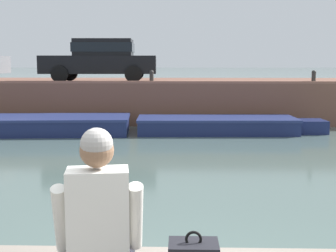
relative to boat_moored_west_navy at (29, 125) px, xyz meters
The scene contains 9 objects.
ground_plane 6.54m from the boat_moored_west_navy, 44.01° to the right, with size 400.00×400.00×0.00m, color #4C605B.
far_quay_wall 6.65m from the boat_moored_west_navy, 44.84° to the left, with size 60.00×6.00×1.46m, color brown.
far_wall_coping 5.18m from the boat_moored_west_navy, 20.91° to the left, with size 60.00×0.24×0.08m, color #925F4C.
boat_moored_west_navy is the anchor object (origin of this frame).
boat_moored_central_navy 5.97m from the boat_moored_west_navy, ahead, with size 5.80×1.83×0.48m.
car_left_inner_black 4.16m from the boat_moored_west_navy, 62.02° to the left, with size 4.21×2.14×1.54m.
mooring_bollard_mid 4.35m from the boat_moored_west_navy, 27.99° to the left, with size 0.15×0.15×0.45m.
mooring_bollard_east 9.41m from the boat_moored_west_navy, 11.96° to the left, with size 0.15×0.15×0.45m.
person_seated_left 12.10m from the boat_moored_west_navy, 69.94° to the right, with size 0.56×0.57×0.97m.
Camera 1 is at (-0.07, -3.26, 2.15)m, focal length 50.00 mm.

